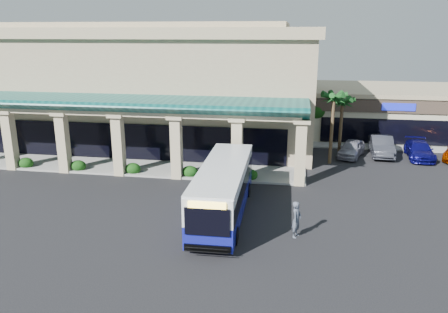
% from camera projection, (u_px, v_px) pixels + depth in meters
% --- Properties ---
extents(ground, '(110.00, 110.00, 0.00)m').
position_uv_depth(ground, '(202.00, 207.00, 27.32)').
color(ground, black).
extents(main_building, '(30.80, 14.80, 11.35)m').
position_uv_depth(main_building, '(156.00, 84.00, 42.21)').
color(main_building, tan).
rests_on(main_building, ground).
extents(arcade, '(30.00, 6.20, 5.70)m').
position_uv_depth(arcade, '(120.00, 134.00, 34.27)').
color(arcade, '#0C4C49').
rests_on(arcade, ground).
extents(strip_mall, '(22.50, 12.50, 4.90)m').
position_uv_depth(strip_mall, '(414.00, 111.00, 46.52)').
color(strip_mall, beige).
rests_on(strip_mall, ground).
extents(palm_0, '(2.40, 2.40, 6.60)m').
position_uv_depth(palm_0, '(332.00, 124.00, 35.48)').
color(palm_0, '#0F3912').
rests_on(palm_0, ground).
extents(palm_1, '(2.40, 2.40, 5.80)m').
position_uv_depth(palm_1, '(341.00, 122.00, 38.28)').
color(palm_1, '#0F3912').
rests_on(palm_1, ground).
extents(broadleaf_tree, '(2.60, 2.60, 4.81)m').
position_uv_depth(broadleaf_tree, '(316.00, 117.00, 43.47)').
color(broadleaf_tree, '#11370C').
rests_on(broadleaf_tree, ground).
extents(transit_bus, '(2.81, 11.08, 3.08)m').
position_uv_depth(transit_bus, '(223.00, 191.00, 25.70)').
color(transit_bus, '#141996').
rests_on(transit_bus, ground).
extents(pedestrian, '(0.69, 0.84, 1.98)m').
position_uv_depth(pedestrian, '(296.00, 219.00, 23.08)').
color(pedestrian, '#495160').
rests_on(pedestrian, ground).
extents(car_silver, '(3.06, 4.66, 1.47)m').
position_uv_depth(car_silver, '(351.00, 149.00, 38.12)').
color(car_silver, '#9795A6').
rests_on(car_silver, ground).
extents(car_white, '(2.05, 5.27, 1.71)m').
position_uv_depth(car_white, '(381.00, 146.00, 38.58)').
color(car_white, '#33353E').
rests_on(car_white, ground).
extents(car_red, '(2.28, 5.07, 1.44)m').
position_uv_depth(car_red, '(419.00, 150.00, 37.68)').
color(car_red, '#0A0958').
rests_on(car_red, ground).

